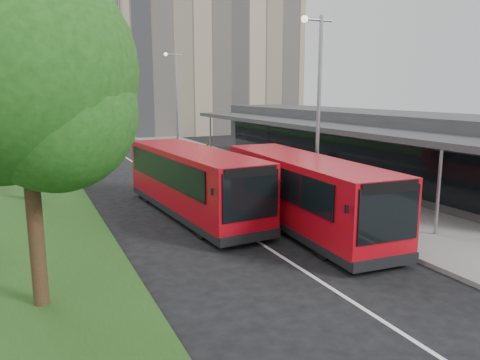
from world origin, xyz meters
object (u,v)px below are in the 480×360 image
object	(u,v)px
bus_main	(303,193)
tree_far	(22,91)
car_far	(77,130)
lamp_post_near	(317,101)
lamp_post_far	(176,96)
tree_near	(23,86)
car_near	(111,133)
bus_second	(193,182)
litter_bin	(250,165)
bollard	(207,151)
tree_mid	(23,102)

from	to	relation	value
bus_main	tree_far	bearing A→B (deg)	116.42
bus_main	car_far	world-z (taller)	bus_main
lamp_post_near	lamp_post_far	xyz separation A→B (m)	(0.00, 20.00, 0.00)
lamp_post_near	lamp_post_far	world-z (taller)	same
tree_near	car_near	distance (m)	42.62
lamp_post_far	car_near	size ratio (longest dim) A/B	2.31
bus_second	lamp_post_far	bearing A→B (deg)	70.94
litter_bin	bollard	distance (m)	7.30
car_far	tree_mid	bearing A→B (deg)	-119.93
tree_near	tree_far	world-z (taller)	tree_near
tree_far	car_far	world-z (taller)	tree_far
tree_near	tree_far	size ratio (longest dim) A/B	1.03
lamp_post_near	car_near	world-z (taller)	lamp_post_near
tree_near	car_near	xyz separation A→B (m)	(8.65, 41.48, -4.65)
tree_near	lamp_post_far	distance (m)	27.32
tree_mid	lamp_post_far	world-z (taller)	lamp_post_far
lamp_post_near	car_far	xyz separation A→B (m)	(-5.51, 42.33, -4.16)
lamp_post_near	car_near	xyz separation A→B (m)	(-2.48, 36.53, -4.13)
tree_mid	bus_second	bearing A→B (deg)	-41.70
bus_second	car_near	world-z (taller)	bus_second
lamp_post_near	bus_second	distance (m)	6.18
lamp_post_near	litter_bin	distance (m)	9.86
tree_near	bollard	world-z (taller)	tree_near
car_far	lamp_post_near	bearing A→B (deg)	-103.46
tree_far	litter_bin	world-z (taller)	tree_far
lamp_post_near	lamp_post_far	bearing A→B (deg)	90.00
tree_near	litter_bin	bearing A→B (deg)	48.16
bus_main	car_near	xyz separation A→B (m)	(-0.57, 38.64, -0.81)
lamp_post_near	lamp_post_far	distance (m)	20.00
lamp_post_near	litter_bin	size ratio (longest dim) A/B	8.01
tree_near	litter_bin	world-z (taller)	tree_near
litter_bin	car_far	distance (m)	34.11
bus_second	car_near	size ratio (longest dim) A/B	2.85
lamp_post_near	lamp_post_far	size ratio (longest dim) A/B	1.00
tree_far	litter_bin	distance (m)	16.63
lamp_post_far	car_far	xyz separation A→B (m)	(-5.51, 22.33, -4.16)
tree_near	lamp_post_near	bearing A→B (deg)	23.97
bus_main	car_near	world-z (taller)	bus_main
bus_main	bollard	bearing A→B (deg)	83.19
bus_main	litter_bin	xyz separation A→B (m)	(3.18, 11.01, -0.75)
tree_mid	tree_far	bearing A→B (deg)	90.00
tree_near	tree_far	distance (m)	24.00
bus_main	litter_bin	bearing A→B (deg)	76.80
tree_mid	bollard	size ratio (longest dim) A/B	6.42
lamp_post_far	car_near	distance (m)	17.22
bus_main	litter_bin	size ratio (longest dim) A/B	9.74
lamp_post_far	litter_bin	distance (m)	11.90
tree_far	bollard	distance (m)	13.41
tree_near	car_near	size ratio (longest dim) A/B	2.34
bus_main	car_far	distance (m)	44.60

